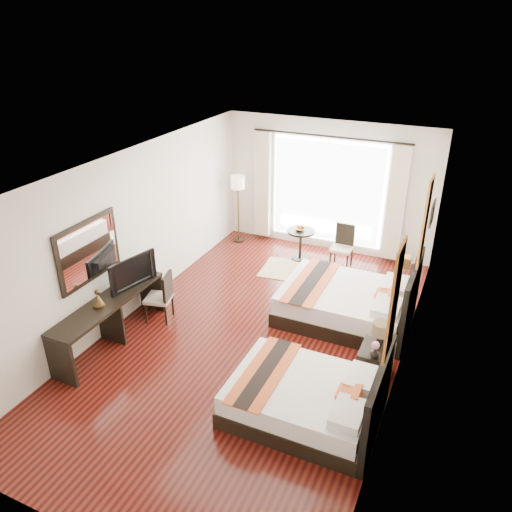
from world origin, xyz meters
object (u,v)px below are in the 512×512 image
at_px(nightstand, 375,364).
at_px(fruit_bowl, 300,229).
at_px(console_desk, 111,321).
at_px(television, 129,271).
at_px(bed_far, 349,303).
at_px(table_lamp, 381,331).
at_px(window_chair, 341,255).
at_px(vase, 374,354).
at_px(side_table, 300,245).
at_px(bed_near, 309,398).
at_px(floor_lamp, 238,187).
at_px(desk_chair, 160,305).

height_order(nightstand, fruit_bowl, fruit_bowl).
xyz_separation_m(console_desk, television, (0.02, 0.55, 0.63)).
distance_m(bed_far, table_lamp, 1.54).
height_order(nightstand, table_lamp, table_lamp).
height_order(table_lamp, fruit_bowl, table_lamp).
xyz_separation_m(fruit_bowl, window_chair, (0.90, 0.03, -0.41)).
bearing_deg(bed_far, table_lamp, -59.60).
bearing_deg(console_desk, window_chair, 57.18).
height_order(vase, side_table, side_table).
xyz_separation_m(bed_near, floor_lamp, (-3.23, 4.53, 1.01)).
bearing_deg(side_table, console_desk, -113.07).
height_order(television, fruit_bowl, television).
relative_size(bed_far, side_table, 3.26).
xyz_separation_m(table_lamp, window_chair, (-1.39, 3.09, -0.49)).
bearing_deg(television, side_table, -12.43).
xyz_separation_m(desk_chair, window_chair, (2.25, 3.15, 0.00)).
xyz_separation_m(floor_lamp, side_table, (1.59, -0.30, -0.96)).
height_order(console_desk, fruit_bowl, console_desk).
xyz_separation_m(bed_far, console_desk, (-3.22, -2.18, 0.06)).
relative_size(side_table, fruit_bowl, 3.24).
distance_m(vase, console_desk, 4.02).
bearing_deg(vase, desk_chair, 176.31).
distance_m(table_lamp, window_chair, 3.42).
distance_m(table_lamp, television, 3.97).
bearing_deg(console_desk, fruit_bowl, 67.10).
relative_size(nightstand, fruit_bowl, 2.70).
height_order(television, side_table, television).
distance_m(nightstand, vase, 0.37).
bearing_deg(console_desk, side_table, 66.93).
relative_size(television, window_chair, 1.00).
distance_m(television, floor_lamp, 3.74).
xyz_separation_m(bed_near, nightstand, (0.62, 1.07, -0.02)).
bearing_deg(table_lamp, bed_far, 120.40).
bearing_deg(floor_lamp, television, -91.38).
relative_size(table_lamp, floor_lamp, 0.25).
height_order(bed_near, window_chair, bed_near).
bearing_deg(fruit_bowl, vase, -55.72).
relative_size(bed_near, window_chair, 2.14).
height_order(nightstand, desk_chair, desk_chair).
distance_m(bed_near, bed_far, 2.44).
bearing_deg(bed_far, nightstand, -61.65).
xyz_separation_m(nightstand, window_chair, (-1.38, 3.18, 0.01)).
bearing_deg(bed_far, console_desk, -145.91).
distance_m(console_desk, fruit_bowl, 4.32).
bearing_deg(window_chair, console_desk, -32.26).
relative_size(console_desk, fruit_bowl, 10.87).
distance_m(vase, desk_chair, 3.66).
xyz_separation_m(nightstand, television, (-3.94, -0.26, 0.75)).
distance_m(bed_far, vase, 1.75).
bearing_deg(window_chair, bed_near, 10.69).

